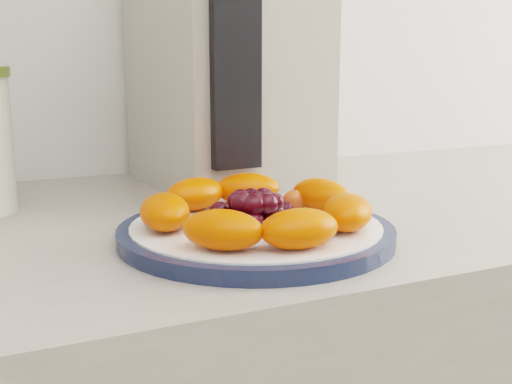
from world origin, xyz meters
name	(u,v)px	position (x,y,z in m)	size (l,w,h in m)	color
plate_rim	(256,233)	(0.05, 1.07, 0.91)	(0.28, 0.28, 0.01)	#151F3B
plate_face	(256,232)	(0.05, 1.07, 0.91)	(0.25, 0.25, 0.02)	white
appliance_body	(223,61)	(0.13, 1.35, 1.08)	(0.20, 0.28, 0.35)	#A39A8B
appliance_panel	(235,57)	(0.09, 1.20, 1.08)	(0.06, 0.02, 0.26)	black
fruit_plate	(257,207)	(0.05, 1.07, 0.93)	(0.24, 0.24, 0.04)	#E53600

